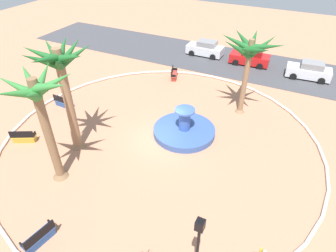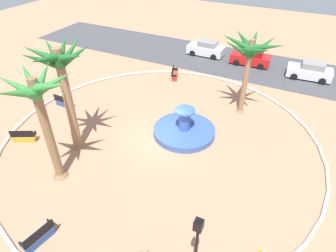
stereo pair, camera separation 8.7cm
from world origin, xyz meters
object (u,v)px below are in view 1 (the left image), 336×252
Objects in this scene: lamppost at (198,248)px; bench_north at (63,103)px; palm_tree_mid_plaza at (249,53)px; parked_car_leftmost at (205,49)px; parked_car_second at (250,57)px; palm_tree_by_curb at (62,74)px; parked_car_third at (309,71)px; bench_east at (174,75)px; fountain at (184,130)px; palm_tree_near_fountain at (40,105)px; bench_west at (39,238)px; bench_southeast at (24,138)px.

bench_north is at bearing 150.95° from lamppost.
palm_tree_mid_plaza reaches higher than lamppost.
bench_north is 16.75m from parked_car_leftmost.
palm_tree_by_curb is at bearing -110.79° from parked_car_second.
lamppost is at bearing -96.03° from parked_car_third.
bench_east is 0.39× the size of lamppost.
parked_car_third is (7.04, 13.45, 0.48)m from fountain.
parked_car_third is at bearing 39.75° from bench_north.
palm_tree_by_curb is at bearing -125.71° from parked_car_third.
parked_car_second is (1.22, 14.15, 0.48)m from fountain.
palm_tree_near_fountain is 6.43m from bench_west.
bench_north is at bearing -127.35° from parked_car_second.
palm_tree_near_fountain is 22.02m from parked_car_leftmost.
bench_north is 0.39× the size of parked_car_third.
bench_west is 26.26m from parked_car_third.
palm_tree_by_curb is at bearing -96.43° from bench_east.
bench_southeast is 0.40× the size of parked_car_third.
palm_tree_near_fountain is 0.94× the size of palm_tree_by_curb.
palm_tree_mid_plaza reaches higher than parked_car_second.
palm_tree_mid_plaza is at bearing 23.35° from bench_north.
bench_southeast is at bearing -105.73° from parked_car_leftmost.
palm_tree_by_curb reaches higher than bench_southeast.
palm_tree_mid_plaza is 1.44× the size of lamppost.
parked_car_third is at bearing -5.02° from parked_car_leftmost.
palm_tree_mid_plaza is 3.69× the size of bench_east.
bench_north is 22.63m from parked_car_third.
lamppost reaches higher than parked_car_leftmost.
palm_tree_by_curb reaches higher than bench_west.
palm_tree_near_fountain is at bearing 167.16° from lamppost.
parked_car_third is (4.26, 8.80, -4.16)m from palm_tree_mid_plaza.
palm_tree_by_curb is 12.60m from palm_tree_mid_plaza.
bench_east is 10.49m from bench_north.
bench_southeast is at bearing -139.72° from palm_tree_mid_plaza.
palm_tree_mid_plaza is (2.78, 4.65, 4.63)m from fountain.
fountain is 2.66× the size of bench_west.
palm_tree_mid_plaza is 12.50m from parked_car_leftmost.
parked_car_third is (17.40, 14.47, 0.43)m from bench_north.
bench_west is 12.57m from bench_north.
parked_car_third is at bearing 68.34° from bench_west.
palm_tree_mid_plaza is at bearing -80.68° from parked_car_second.
palm_tree_mid_plaza is 1.51× the size of parked_car_second.
parked_car_leftmost is at bearing 174.98° from parked_car_third.
palm_tree_by_curb is 22.59m from parked_car_third.
fountain is 0.65× the size of palm_tree_near_fountain.
lamppost is (10.50, -4.84, -2.86)m from palm_tree_by_curb.
lamppost is at bearing -12.84° from palm_tree_near_fountain.
bench_west is at bearing -84.35° from bench_east.
bench_east is at bearing 118.20° from lamppost.
fountain is at bearing 116.38° from lamppost.
parked_car_second and parked_car_third have the same top height.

